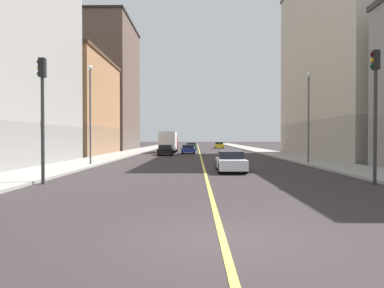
% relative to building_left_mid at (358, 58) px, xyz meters
% --- Properties ---
extents(ground_plane, '(400.00, 400.00, 0.00)m').
position_rel_building_left_mid_xyz_m(ground_plane, '(-17.99, -33.87, -11.27)').
color(ground_plane, '#322B2C').
rests_on(ground_plane, ground).
extents(sidewalk_left, '(3.92, 168.00, 0.15)m').
position_rel_building_left_mid_xyz_m(sidewalk_left, '(-7.81, 15.13, -11.19)').
color(sidewalk_left, '#9E9B93').
rests_on(sidewalk_left, ground).
extents(sidewalk_right, '(3.92, 168.00, 0.15)m').
position_rel_building_left_mid_xyz_m(sidewalk_right, '(-28.17, 15.13, -11.19)').
color(sidewalk_right, '#9E9B93').
rests_on(sidewalk_right, ground).
extents(lane_center_stripe, '(0.16, 154.00, 0.01)m').
position_rel_building_left_mid_xyz_m(lane_center_stripe, '(-17.99, 15.13, -11.26)').
color(lane_center_stripe, '#E5D14C').
rests_on(lane_center_stripe, ground).
extents(building_left_mid, '(12.00, 25.75, 22.52)m').
position_rel_building_left_mid_xyz_m(building_left_mid, '(0.00, 0.00, 0.00)').
color(building_left_mid, '#9D9688').
rests_on(building_left_mid, ground).
extents(building_right_midblock, '(12.00, 16.95, 12.68)m').
position_rel_building_left_mid_xyz_m(building_right_midblock, '(-35.98, 5.04, -4.92)').
color(building_right_midblock, '#8F6B4F').
rests_on(building_right_midblock, ground).
extents(building_right_distant, '(12.00, 17.81, 23.06)m').
position_rel_building_left_mid_xyz_m(building_right_distant, '(-35.98, 24.27, 0.27)').
color(building_right_distant, brown).
rests_on(building_right_distant, ground).
extents(traffic_light_left_near, '(0.40, 0.32, 6.28)m').
position_rel_building_left_mid_xyz_m(traffic_light_left_near, '(-10.19, -24.69, -7.22)').
color(traffic_light_left_near, '#2D2D2D').
rests_on(traffic_light_left_near, ground).
extents(traffic_light_right_near, '(0.40, 0.32, 5.96)m').
position_rel_building_left_mid_xyz_m(traffic_light_right_near, '(-25.83, -24.69, -7.41)').
color(traffic_light_right_near, '#2D2D2D').
rests_on(traffic_light_right_near, ground).
extents(street_lamp_left_near, '(0.36, 0.36, 7.51)m').
position_rel_building_left_mid_xyz_m(street_lamp_left_near, '(-9.17, -11.38, -6.60)').
color(street_lamp_left_near, '#4C4C51').
rests_on(street_lamp_left_near, ground).
extents(street_lamp_right_near, '(0.36, 0.36, 7.71)m').
position_rel_building_left_mid_xyz_m(street_lamp_right_near, '(-26.81, -13.51, -6.49)').
color(street_lamp_right_near, '#4C4C51').
rests_on(street_lamp_right_near, ground).
extents(car_white, '(1.78, 4.40, 1.33)m').
position_rel_building_left_mid_xyz_m(car_white, '(-16.31, -18.26, -10.62)').
color(car_white, white).
rests_on(car_white, ground).
extents(car_blue, '(1.93, 4.36, 1.24)m').
position_rel_building_left_mid_xyz_m(car_blue, '(-19.59, 9.11, -10.65)').
color(car_blue, '#23389E').
rests_on(car_blue, ground).
extents(car_black, '(1.90, 4.37, 1.33)m').
position_rel_building_left_mid_xyz_m(car_black, '(-22.38, 4.11, -10.61)').
color(car_black, black).
rests_on(car_black, ground).
extents(car_green, '(1.98, 4.02, 1.32)m').
position_rel_building_left_mid_xyz_m(car_green, '(-19.42, 24.64, -10.63)').
color(car_green, '#1E6B38').
rests_on(car_green, ground).
extents(car_yellow, '(1.93, 4.32, 1.33)m').
position_rel_building_left_mid_xyz_m(car_yellow, '(-13.63, 34.73, -10.62)').
color(car_yellow, gold).
rests_on(car_yellow, ground).
extents(box_truck, '(2.47, 7.52, 3.11)m').
position_rel_building_left_mid_xyz_m(box_truck, '(-22.68, 12.53, -9.61)').
color(box_truck, maroon).
rests_on(box_truck, ground).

